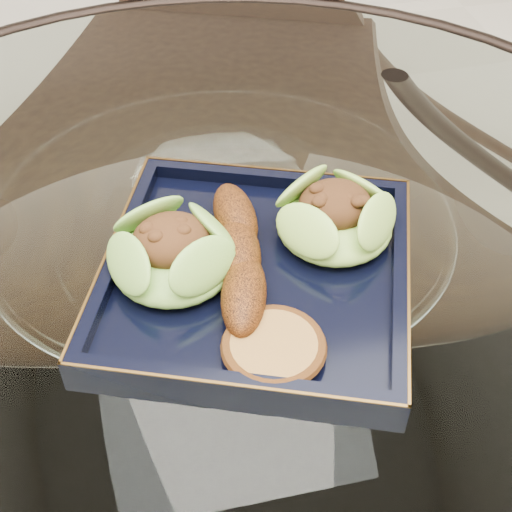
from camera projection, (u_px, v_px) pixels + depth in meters
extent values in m
cylinder|color=white|center=(223.00, 255.00, 0.69)|extent=(1.10, 1.10, 0.01)
torus|color=black|center=(223.00, 255.00, 0.69)|extent=(1.13, 1.13, 0.02)
cylinder|color=black|center=(363.00, 278.00, 1.20)|extent=(0.04, 0.04, 0.75)
cylinder|color=black|center=(22.00, 333.00, 1.11)|extent=(0.04, 0.04, 0.75)
cube|color=#321F10|center=(216.00, 202.00, 1.24)|extent=(0.51, 0.51, 0.04)
cube|color=#321F10|center=(231.00, 19.00, 1.19)|extent=(0.36, 0.16, 0.43)
cylinder|color=#321F10|center=(113.00, 347.00, 1.30)|extent=(0.03, 0.03, 0.42)
cylinder|color=#321F10|center=(295.00, 370.00, 1.27)|extent=(0.03, 0.03, 0.42)
cylinder|color=#321F10|center=(159.00, 226.00, 1.54)|extent=(0.03, 0.03, 0.42)
cylinder|color=#321F10|center=(314.00, 242.00, 1.50)|extent=(0.03, 0.03, 0.42)
cube|color=black|center=(256.00, 280.00, 0.65)|extent=(0.35, 0.35, 0.02)
ellipsoid|color=#548B28|center=(173.00, 256.00, 0.63)|extent=(0.11, 0.11, 0.04)
ellipsoid|color=#73A530|center=(335.00, 219.00, 0.66)|extent=(0.13, 0.13, 0.04)
ellipsoid|color=#672E0A|center=(239.00, 253.00, 0.63)|extent=(0.06, 0.19, 0.03)
cylinder|color=#AA7938|center=(274.00, 348.00, 0.57)|extent=(0.09, 0.09, 0.01)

